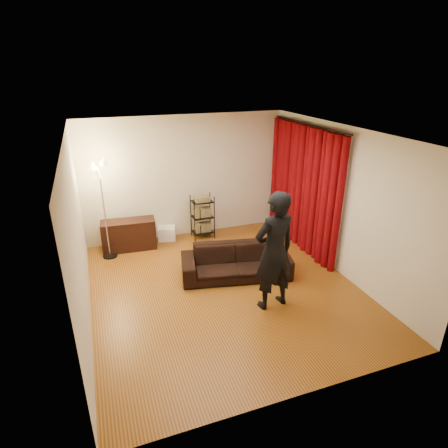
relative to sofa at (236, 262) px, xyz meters
name	(u,v)px	position (x,y,z in m)	size (l,w,h in m)	color
floor	(224,288)	(-0.35, -0.33, -0.29)	(5.00, 5.00, 0.00)	#93561D
ceiling	(225,133)	(-0.35, -0.33, 2.41)	(5.00, 5.00, 0.00)	white
wall_back	(186,177)	(-0.35, 2.17, 1.06)	(5.00, 5.00, 0.00)	beige
wall_front	(305,302)	(-0.35, -2.83, 1.06)	(5.00, 5.00, 0.00)	beige
wall_left	(78,237)	(-2.60, -0.33, 1.06)	(5.00, 5.00, 0.00)	beige
wall_right	(341,202)	(1.90, -0.33, 1.06)	(5.00, 5.00, 0.00)	beige
curtain_rod	(309,124)	(1.80, 0.79, 2.29)	(0.04, 0.04, 2.65)	black
curtain	(302,189)	(1.78, 0.79, 0.98)	(0.22, 2.65, 2.55)	#620202
sofa	(236,262)	(0.00, 0.00, 0.00)	(1.99, 0.78, 0.58)	black
person	(274,251)	(0.21, -1.06, 0.69)	(0.72, 0.47, 1.96)	black
media_cabinet	(129,235)	(-1.72, 1.81, 0.03)	(1.11, 0.42, 0.65)	black
storage_boxes	(167,233)	(-0.88, 1.98, -0.14)	(0.37, 0.30, 0.31)	white
wire_shelf	(203,217)	(-0.08, 1.84, 0.21)	(0.45, 0.32, 1.00)	black
floor_lamp	(104,211)	(-2.16, 1.59, 0.71)	(0.36, 0.36, 2.01)	silver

